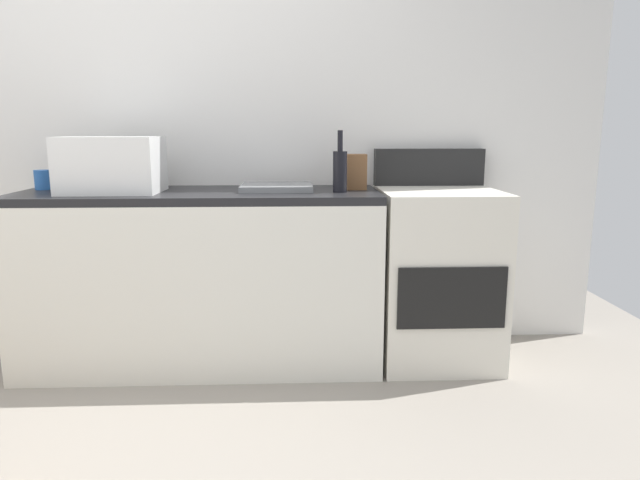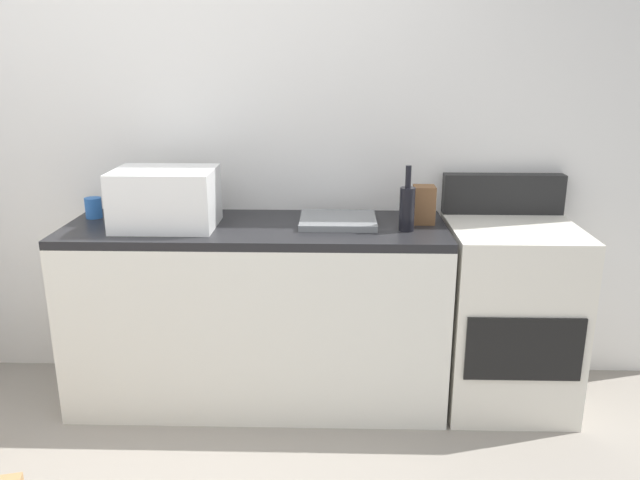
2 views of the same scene
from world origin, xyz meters
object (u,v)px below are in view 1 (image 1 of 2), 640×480
object	(u,v)px
wine_bottle	(340,170)
coffee_mug	(43,180)
microwave	(112,165)
knife_block	(356,172)
stove_oven	(436,272)

from	to	relation	value
wine_bottle	coffee_mug	bearing A→B (deg)	172.73
microwave	wine_bottle	world-z (taller)	wine_bottle
microwave	knife_block	size ratio (longest dim) A/B	2.56
wine_bottle	coffee_mug	distance (m)	1.53
coffee_mug	knife_block	bearing A→B (deg)	-2.09
wine_bottle	microwave	bearing A→B (deg)	177.97
microwave	coffee_mug	bearing A→B (deg)	159.12
coffee_mug	microwave	bearing A→B (deg)	-20.88
wine_bottle	coffee_mug	xyz separation A→B (m)	(-1.51, 0.19, -0.06)
stove_oven	microwave	xyz separation A→B (m)	(-1.63, -0.04, 0.57)
stove_oven	knife_block	distance (m)	0.68
knife_block	microwave	bearing A→B (deg)	-175.48
stove_oven	knife_block	xyz separation A→B (m)	(-0.42, 0.05, 0.52)
wine_bottle	stove_oven	bearing A→B (deg)	9.24
coffee_mug	knife_block	xyz separation A→B (m)	(1.61, -0.06, 0.04)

